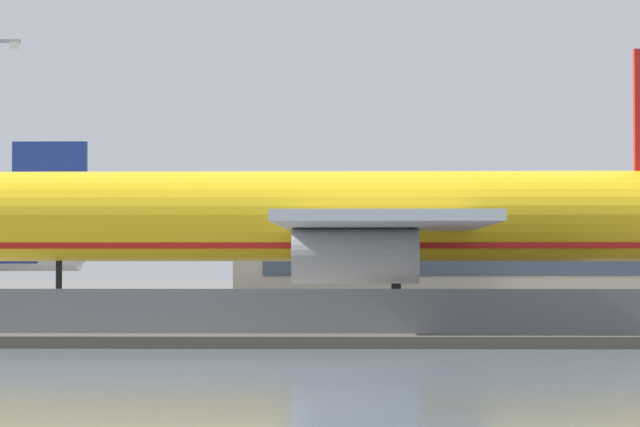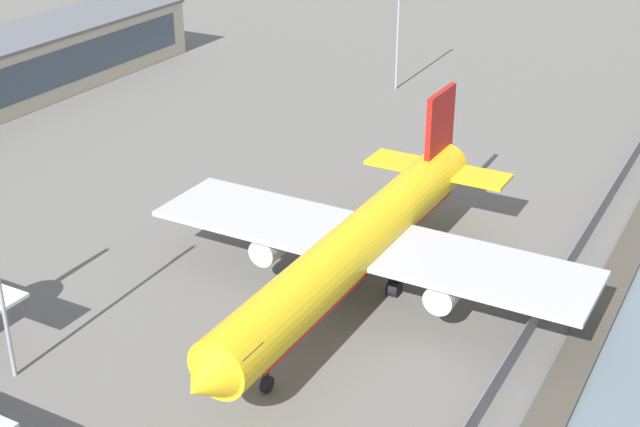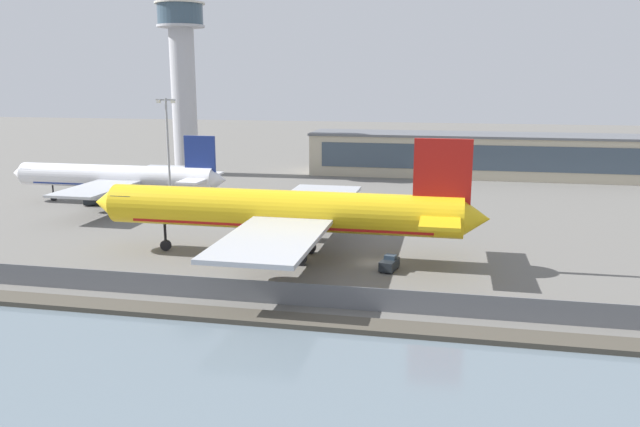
{
  "view_description": "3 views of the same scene",
  "coord_description": "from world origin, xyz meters",
  "px_view_note": "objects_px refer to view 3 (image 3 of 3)",
  "views": [
    {
      "loc": [
        -11.04,
        -83.2,
        3.42
      ],
      "look_at": [
        -12.66,
        -0.44,
        6.21
      ],
      "focal_mm": 85.0,
      "sensor_mm": 36.0,
      "label": 1
    },
    {
      "loc": [
        -76.2,
        -31.32,
        43.61
      ],
      "look_at": [
        -5.67,
        7.12,
        5.22
      ],
      "focal_mm": 50.0,
      "sensor_mm": 36.0,
      "label": 2
    },
    {
      "loc": [
        8.24,
        -72.75,
        22.02
      ],
      "look_at": [
        -8.42,
        9.31,
        3.83
      ],
      "focal_mm": 35.0,
      "sensor_mm": 36.0,
      "label": 3
    }
  ],
  "objects_px": {
    "cargo_jet_yellow": "(286,212)",
    "apron_light_mast_apron_west": "(168,151)",
    "passenger_jet_white": "(119,177)",
    "control_tower": "(183,72)",
    "baggage_tug": "(389,264)",
    "ops_van": "(98,198)"
  },
  "relations": [
    {
      "from": "cargo_jet_yellow",
      "to": "apron_light_mast_apron_west",
      "type": "bearing_deg",
      "value": 141.34
    },
    {
      "from": "control_tower",
      "to": "apron_light_mast_apron_west",
      "type": "relative_size",
      "value": 2.16
    },
    {
      "from": "cargo_jet_yellow",
      "to": "baggage_tug",
      "type": "relative_size",
      "value": 14.5
    },
    {
      "from": "baggage_tug",
      "to": "cargo_jet_yellow",
      "type": "bearing_deg",
      "value": 168.15
    },
    {
      "from": "cargo_jet_yellow",
      "to": "ops_van",
      "type": "xyz_separation_m",
      "value": [
        -41.18,
        25.77,
        -4.59
      ]
    },
    {
      "from": "baggage_tug",
      "to": "apron_light_mast_apron_west",
      "type": "xyz_separation_m",
      "value": [
        -37.51,
        22.22,
        9.94
      ]
    },
    {
      "from": "cargo_jet_yellow",
      "to": "control_tower",
      "type": "bearing_deg",
      "value": 122.46
    },
    {
      "from": "ops_van",
      "to": "apron_light_mast_apron_west",
      "type": "relative_size",
      "value": 0.29
    },
    {
      "from": "passenger_jet_white",
      "to": "control_tower",
      "type": "bearing_deg",
      "value": 94.61
    },
    {
      "from": "baggage_tug",
      "to": "apron_light_mast_apron_west",
      "type": "distance_m",
      "value": 44.72
    },
    {
      "from": "control_tower",
      "to": "ops_van",
      "type": "bearing_deg",
      "value": -90.75
    },
    {
      "from": "passenger_jet_white",
      "to": "baggage_tug",
      "type": "relative_size",
      "value": 11.95
    },
    {
      "from": "passenger_jet_white",
      "to": "ops_van",
      "type": "distance_m",
      "value": 5.17
    },
    {
      "from": "baggage_tug",
      "to": "control_tower",
      "type": "relative_size",
      "value": 0.08
    },
    {
      "from": "baggage_tug",
      "to": "apron_light_mast_apron_west",
      "type": "height_order",
      "value": "apron_light_mast_apron_west"
    },
    {
      "from": "control_tower",
      "to": "baggage_tug",
      "type": "bearing_deg",
      "value": -51.08
    },
    {
      "from": "baggage_tug",
      "to": "control_tower",
      "type": "distance_m",
      "value": 88.71
    },
    {
      "from": "passenger_jet_white",
      "to": "apron_light_mast_apron_west",
      "type": "distance_m",
      "value": 16.66
    },
    {
      "from": "cargo_jet_yellow",
      "to": "apron_light_mast_apron_west",
      "type": "relative_size",
      "value": 2.65
    },
    {
      "from": "passenger_jet_white",
      "to": "apron_light_mast_apron_west",
      "type": "height_order",
      "value": "apron_light_mast_apron_west"
    },
    {
      "from": "cargo_jet_yellow",
      "to": "passenger_jet_white",
      "type": "height_order",
      "value": "cargo_jet_yellow"
    },
    {
      "from": "baggage_tug",
      "to": "control_tower",
      "type": "bearing_deg",
      "value": 128.92
    }
  ]
}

